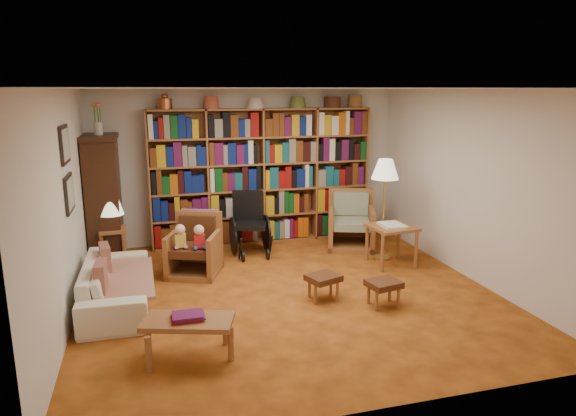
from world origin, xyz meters
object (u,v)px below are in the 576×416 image
object	(u,v)px
sofa	(116,283)
coffee_table	(188,325)
side_table_lamp	(113,239)
wheelchair	(250,226)
side_table_papers	(392,231)
armchair_leather	(193,248)
armchair_sage	(349,225)
footstool_b	(384,286)
footstool_a	(323,280)
floor_lamp	(385,173)

from	to	relation	value
sofa	coffee_table	distance (m)	1.64
side_table_lamp	wheelchair	xyz separation A→B (m)	(2.01, 0.07, 0.04)
sofa	side_table_papers	world-z (taller)	side_table_papers
side_table_lamp	armchair_leather	size ratio (longest dim) A/B	0.61
side_table_lamp	armchair_leather	bearing A→B (deg)	-28.06
side_table_lamp	armchair_sage	world-z (taller)	armchair_sage
side_table_lamp	footstool_b	xyz separation A→B (m)	(3.12, -2.34, -0.15)
armchair_leather	wheelchair	xyz separation A→B (m)	(0.93, 0.65, 0.09)
side_table_papers	footstool_b	world-z (taller)	side_table_papers
side_table_lamp	coffee_table	xyz separation A→B (m)	(0.81, -2.93, -0.06)
coffee_table	armchair_leather	bearing A→B (deg)	83.54
armchair_sage	footstool_b	distance (m)	2.42
footstool_a	side_table_papers	bearing A→B (deg)	34.96
side_table_lamp	footstool_a	bearing A→B (deg)	-38.30
sofa	wheelchair	xyz separation A→B (m)	(1.91, 1.53, 0.17)
sofa	footstool_b	distance (m)	3.14
floor_lamp	side_table_papers	bearing A→B (deg)	-88.67
side_table_lamp	footstool_b	world-z (taller)	side_table_lamp
armchair_leather	coffee_table	xyz separation A→B (m)	(-0.27, -2.36, -0.01)
wheelchair	floor_lamp	world-z (taller)	floor_lamp
floor_lamp	coffee_table	bearing A→B (deg)	-144.24
wheelchair	side_table_lamp	bearing A→B (deg)	-177.96
wheelchair	footstool_a	world-z (taller)	wheelchair
side_table_lamp	footstool_b	bearing A→B (deg)	-36.85
sofa	coffee_table	world-z (taller)	sofa
footstool_a	coffee_table	world-z (taller)	coffee_table
sofa	wheelchair	bearing A→B (deg)	-50.41
side_table_papers	footstool_a	world-z (taller)	side_table_papers
floor_lamp	side_table_papers	world-z (taller)	floor_lamp
footstool_b	armchair_leather	bearing A→B (deg)	139.16
floor_lamp	coffee_table	xyz separation A→B (m)	(-3.05, -2.20, -0.97)
footstool_b	coffee_table	size ratio (longest dim) A/B	0.45
armchair_leather	wheelchair	world-z (taller)	wheelchair
armchair_sage	wheelchair	bearing A→B (deg)	178.46
armchair_sage	coffee_table	size ratio (longest dim) A/B	1.06
footstool_a	armchair_sage	bearing A→B (deg)	60.41
armchair_leather	footstool_b	xyz separation A→B (m)	(2.04, -1.76, -0.09)
side_table_lamp	armchair_sage	size ratio (longest dim) A/B	0.56
sofa	footstool_a	size ratio (longest dim) A/B	4.00
armchair_sage	side_table_papers	world-z (taller)	armchair_sage
armchair_sage	coffee_table	xyz separation A→B (m)	(-2.82, -2.96, -0.01)
armchair_sage	footstool_a	size ratio (longest dim) A/B	2.15
wheelchair	sofa	bearing A→B (deg)	-141.27
wheelchair	footstool_b	world-z (taller)	wheelchair
armchair_sage	floor_lamp	xyz separation A→B (m)	(0.23, -0.76, 0.96)
floor_lamp	wheelchair	bearing A→B (deg)	156.45
armchair_leather	coffee_table	distance (m)	2.37
coffee_table	floor_lamp	bearing A→B (deg)	35.76
footstool_b	wheelchair	bearing A→B (deg)	114.69
armchair_leather	coffee_table	size ratio (longest dim) A/B	0.98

